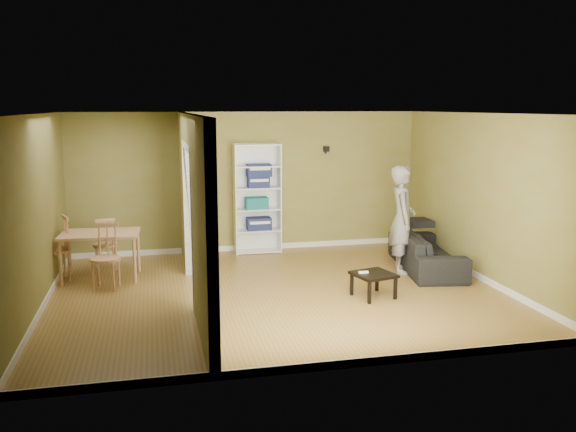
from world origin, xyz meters
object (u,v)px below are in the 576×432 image
(dining_table, at_px, (100,237))
(coffee_table, at_px, (374,277))
(chair_near, at_px, (105,257))
(chair_far, at_px, (105,243))
(person, at_px, (402,210))
(sofa, at_px, (427,245))
(bookshelf, at_px, (257,198))
(chair_left, at_px, (55,249))

(dining_table, bearing_deg, coffee_table, -25.52)
(chair_near, xyz_separation_m, chair_far, (-0.08, 1.16, -0.04))
(person, bearing_deg, chair_near, 105.89)
(sofa, distance_m, person, 0.80)
(bookshelf, distance_m, chair_left, 3.66)
(dining_table, relative_size, chair_far, 1.33)
(coffee_table, distance_m, chair_far, 4.55)
(chair_left, relative_size, chair_far, 1.14)
(chair_near, bearing_deg, coffee_table, -6.55)
(chair_left, bearing_deg, dining_table, 66.90)
(sofa, distance_m, dining_table, 5.32)
(dining_table, bearing_deg, chair_far, 87.32)
(person, distance_m, chair_left, 5.55)
(chair_near, distance_m, chair_far, 1.17)
(sofa, height_order, chair_left, chair_left)
(chair_far, bearing_deg, chair_near, 83.67)
(person, height_order, chair_left, person)
(chair_left, xyz_separation_m, chair_near, (0.79, -0.64, -0.02))
(person, height_order, bookshelf, person)
(bookshelf, xyz_separation_m, dining_table, (-2.72, -1.28, -0.35))
(sofa, relative_size, coffee_table, 3.98)
(coffee_table, distance_m, chair_near, 3.97)
(chair_left, bearing_deg, chair_far, 107.18)
(chair_left, bearing_deg, sofa, 64.87)
(chair_left, height_order, chair_near, chair_left)
(dining_table, distance_m, chair_left, 0.71)
(coffee_table, distance_m, chair_left, 4.94)
(bookshelf, bearing_deg, chair_far, -165.23)
(bookshelf, bearing_deg, chair_near, -144.36)
(bookshelf, bearing_deg, chair_left, -160.11)
(dining_table, bearing_deg, bookshelf, 25.21)
(sofa, xyz_separation_m, person, (-0.48, -0.07, 0.63))
(person, xyz_separation_m, chair_near, (-4.69, 0.06, -0.54))
(dining_table, height_order, chair_far, chair_far)
(sofa, height_order, chair_near, chair_near)
(person, distance_m, bookshelf, 2.84)
(sofa, relative_size, person, 1.03)
(person, relative_size, chair_near, 2.11)
(bookshelf, relative_size, dining_table, 1.70)
(coffee_table, relative_size, dining_table, 0.45)
(coffee_table, relative_size, chair_far, 0.60)
(bookshelf, xyz_separation_m, coffee_table, (1.15, -3.13, -0.71))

